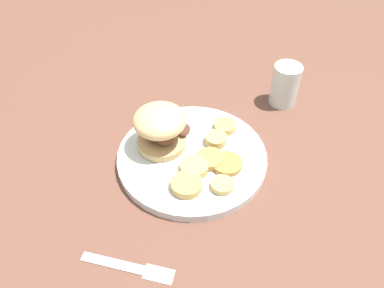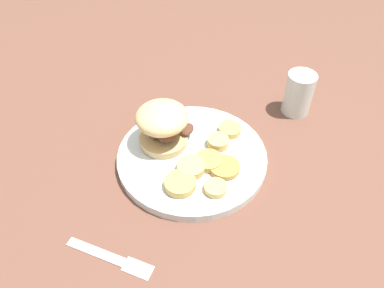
# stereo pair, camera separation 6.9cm
# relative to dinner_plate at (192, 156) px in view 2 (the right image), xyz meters

# --- Properties ---
(ground_plane) EXTENTS (4.00, 4.00, 0.00)m
(ground_plane) POSITION_rel_dinner_plate_xyz_m (0.00, 0.00, -0.01)
(ground_plane) COLOR brown
(dinner_plate) EXTENTS (0.28, 0.28, 0.02)m
(dinner_plate) POSITION_rel_dinner_plate_xyz_m (0.00, 0.00, 0.00)
(dinner_plate) COLOR silver
(dinner_plate) RESTS_ON ground_plane
(sandwich) EXTENTS (0.12, 0.10, 0.09)m
(sandwich) POSITION_rel_dinner_plate_xyz_m (0.04, -0.05, 0.05)
(sandwich) COLOR tan
(sandwich) RESTS_ON dinner_plate
(potato_round_0) EXTENTS (0.04, 0.04, 0.02)m
(potato_round_0) POSITION_rel_dinner_plate_xyz_m (-0.06, 0.00, 0.02)
(potato_round_0) COLOR #DBB766
(potato_round_0) RESTS_ON dinner_plate
(potato_round_1) EXTENTS (0.06, 0.06, 0.01)m
(potato_round_1) POSITION_rel_dinner_plate_xyz_m (0.05, 0.06, 0.02)
(potato_round_1) COLOR tan
(potato_round_1) RESTS_ON dinner_plate
(potato_round_2) EXTENTS (0.05, 0.05, 0.01)m
(potato_round_2) POSITION_rel_dinner_plate_xyz_m (-0.02, 0.03, 0.01)
(potato_round_2) COLOR tan
(potato_round_2) RESTS_ON dinner_plate
(potato_round_3) EXTENTS (0.05, 0.05, 0.01)m
(potato_round_3) POSITION_rel_dinner_plate_xyz_m (0.02, 0.04, 0.02)
(potato_round_3) COLOR #DBB766
(potato_round_3) RESTS_ON dinner_plate
(potato_round_4) EXTENTS (0.04, 0.04, 0.01)m
(potato_round_4) POSITION_rel_dinner_plate_xyz_m (0.00, 0.10, 0.01)
(potato_round_4) COLOR #DBB766
(potato_round_4) RESTS_ON dinner_plate
(potato_round_5) EXTENTS (0.06, 0.06, 0.01)m
(potato_round_5) POSITION_rel_dinner_plate_xyz_m (-0.04, 0.06, 0.01)
(potato_round_5) COLOR #BC8942
(potato_round_5) RESTS_ON dinner_plate
(potato_round_6) EXTENTS (0.04, 0.04, 0.01)m
(potato_round_6) POSITION_rel_dinner_plate_xyz_m (-0.09, -0.02, 0.01)
(potato_round_6) COLOR tan
(potato_round_6) RESTS_ON dinner_plate
(fork) EXTENTS (0.11, 0.12, 0.00)m
(fork) POSITION_rel_dinner_plate_xyz_m (0.20, 0.13, -0.01)
(fork) COLOR silver
(fork) RESTS_ON ground_plane
(drinking_glass) EXTENTS (0.06, 0.06, 0.09)m
(drinking_glass) POSITION_rel_dinner_plate_xyz_m (-0.27, -0.04, 0.04)
(drinking_glass) COLOR silver
(drinking_glass) RESTS_ON ground_plane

